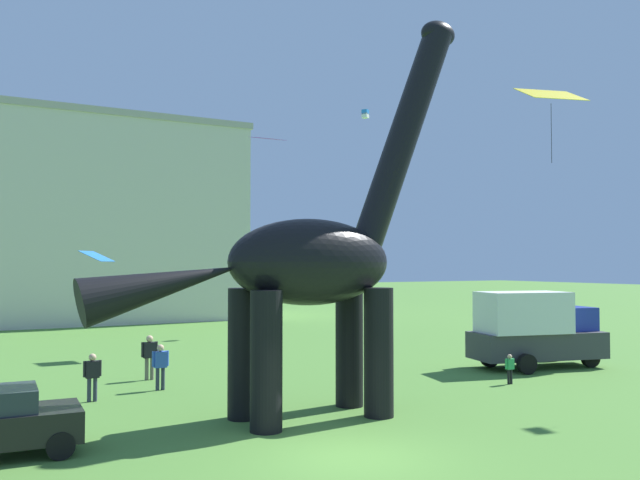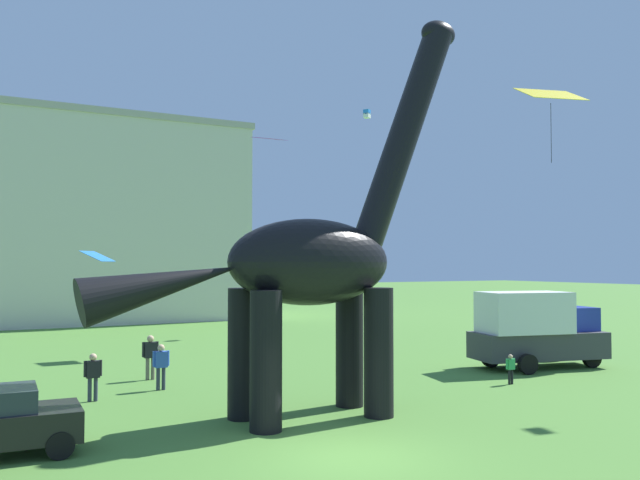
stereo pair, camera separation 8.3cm
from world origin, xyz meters
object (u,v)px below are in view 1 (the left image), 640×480
at_px(person_near_flyer, 160,362).
at_px(kite_trailing, 365,114).
at_px(parked_box_truck, 535,328).
at_px(person_strolling_adult, 510,366).
at_px(kite_mid_left, 268,139).
at_px(person_watching_child, 92,373).
at_px(kite_drifting, 97,256).
at_px(dinosaur_sculpture, 309,262).
at_px(kite_high_left, 551,95).
at_px(person_far_spectator, 149,353).

height_order(person_near_flyer, kite_trailing, kite_trailing).
distance_m(parked_box_truck, person_strolling_adult, 4.52).
bearing_deg(kite_mid_left, person_watching_child, -136.07).
distance_m(person_strolling_adult, kite_drifting, 15.30).
relative_size(dinosaur_sculpture, parked_box_truck, 2.06).
distance_m(dinosaur_sculpture, person_strolling_adult, 9.71).
bearing_deg(kite_high_left, person_far_spectator, 114.43).
relative_size(dinosaur_sculpture, person_far_spectator, 7.32).
bearing_deg(dinosaur_sculpture, person_far_spectator, 87.36).
bearing_deg(kite_trailing, dinosaur_sculpture, -126.00).
bearing_deg(kite_trailing, kite_drifting, -144.53).
relative_size(parked_box_truck, person_near_flyer, 3.76).
bearing_deg(kite_high_left, kite_mid_left, 85.04).
bearing_deg(parked_box_truck, person_near_flyer, -176.89).
bearing_deg(person_strolling_adult, kite_trailing, 125.86).
distance_m(person_strolling_adult, kite_mid_left, 18.03).
xyz_separation_m(parked_box_truck, kite_drifting, (-17.15, 3.89, 2.99)).
height_order(parked_box_truck, kite_drifting, kite_drifting).
relative_size(dinosaur_sculpture, person_strolling_adult, 11.28).
xyz_separation_m(dinosaur_sculpture, person_far_spectator, (-2.40, 8.38, -3.41)).
bearing_deg(person_strolling_adult, kite_mid_left, 157.35).
height_order(parked_box_truck, person_near_flyer, parked_box_truck).
relative_size(person_far_spectator, kite_mid_left, 0.99).
bearing_deg(kite_drifting, person_watching_child, -102.74).
relative_size(kite_drifting, kite_high_left, 0.75).
bearing_deg(parked_box_truck, person_watching_child, -172.73).
xyz_separation_m(parked_box_truck, person_far_spectator, (-15.02, 4.85, -0.64)).
xyz_separation_m(person_far_spectator, person_watching_child, (-2.61, -3.10, -0.09)).
relative_size(kite_drifting, kite_trailing, 2.52).
bearing_deg(person_far_spectator, parked_box_truck, 72.71).
xyz_separation_m(person_near_flyer, person_far_spectator, (0.19, 2.22, 0.06)).
xyz_separation_m(person_far_spectator, kite_trailing, (18.43, 13.68, 13.82)).
xyz_separation_m(dinosaur_sculpture, kite_drifting, (-4.52, 7.42, 0.22)).
xyz_separation_m(person_strolling_adult, kite_high_left, (-5.02, -6.58, 7.85)).
height_order(person_watching_child, kite_trailing, kite_trailing).
xyz_separation_m(person_far_spectator, kite_drifting, (-2.12, -0.96, 3.63)).
height_order(person_strolling_adult, kite_drifting, kite_drifting).
relative_size(parked_box_truck, kite_trailing, 10.25).
xyz_separation_m(kite_mid_left, kite_high_left, (-1.82, -20.95, -2.56)).
xyz_separation_m(kite_drifting, kite_high_left, (8.38, -12.80, 3.87)).
height_order(parked_box_truck, kite_trailing, kite_trailing).
xyz_separation_m(dinosaur_sculpture, person_near_flyer, (-2.59, 6.16, -3.47)).
xyz_separation_m(kite_mid_left, kite_trailing, (10.35, 6.49, 3.76)).
bearing_deg(kite_high_left, person_watching_child, 129.73).
distance_m(person_near_flyer, kite_drifting, 4.35).
xyz_separation_m(parked_box_truck, kite_high_left, (-8.77, -8.91, 6.86)).
height_order(person_strolling_adult, person_near_flyer, person_near_flyer).
height_order(dinosaur_sculpture, person_strolling_adult, dinosaur_sculpture).
distance_m(person_watching_child, kite_trailing, 30.29).
bearing_deg(kite_drifting, dinosaur_sculpture, -58.62).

